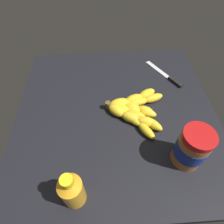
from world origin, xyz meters
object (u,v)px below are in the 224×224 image
peanut_butter_jar (192,148)px  butter_knife (167,75)px  honey_bottle (72,190)px  banana_bunch (133,109)px

peanut_butter_jar → butter_knife: 38.54cm
peanut_butter_jar → butter_knife: bearing=174.3°
honey_bottle → peanut_butter_jar: bearing=105.6°
banana_bunch → honey_bottle: size_ratio=1.71×
peanut_butter_jar → honey_bottle: 33.78cm
honey_bottle → butter_knife: size_ratio=0.74×
peanut_butter_jar → butter_knife: size_ratio=0.72×
banana_bunch → peanut_butter_jar: peanut_butter_jar is taller
butter_knife → honey_bottle: bearing=-37.7°
banana_bunch → honey_bottle: (28.14, -19.28, 4.57)cm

